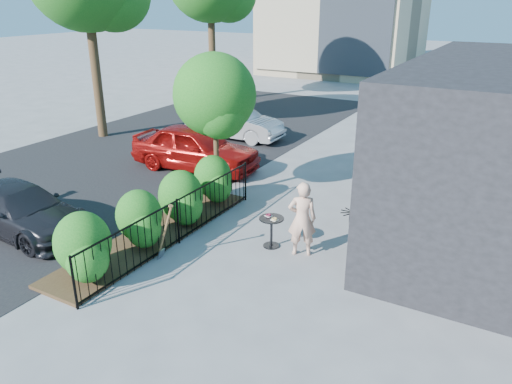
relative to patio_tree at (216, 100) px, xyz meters
The scene contains 12 objects.
ground 4.50m from the patio_tree, 50.96° to the right, with size 120.00×120.00×0.00m, color gray.
fence 3.61m from the patio_tree, 75.06° to the right, with size 0.05×6.05×1.10m.
planting_bed 3.88m from the patio_tree, 89.26° to the right, with size 1.30×6.00×0.08m, color #382616.
shrubs 3.37m from the patio_tree, 87.08° to the right, with size 1.10×5.60×1.24m.
patio_tree is the anchor object (origin of this frame).
street 5.51m from the patio_tree, behind, with size 9.00×30.00×0.01m, color black.
cafe_table 3.96m from the patio_tree, 34.84° to the right, with size 0.56×0.56×0.75m.
woman 4.31m from the patio_tree, 28.49° to the right, with size 0.62×0.40×1.69m, color #E8B196.
shovel 4.26m from the patio_tree, 74.49° to the right, with size 0.47×0.18×1.37m.
car_red 3.36m from the patio_tree, 139.44° to the left, with size 1.72×4.27×1.45m, color #9C0F0D.
car_silver 6.67m from the patio_tree, 117.60° to the left, with size 1.36×3.91×1.29m, color #ADADB2.
car_darkgrey 5.50m from the patio_tree, 125.30° to the right, with size 1.60×3.94×1.14m, color black.
Camera 1 is at (5.10, -8.07, 5.33)m, focal length 35.00 mm.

